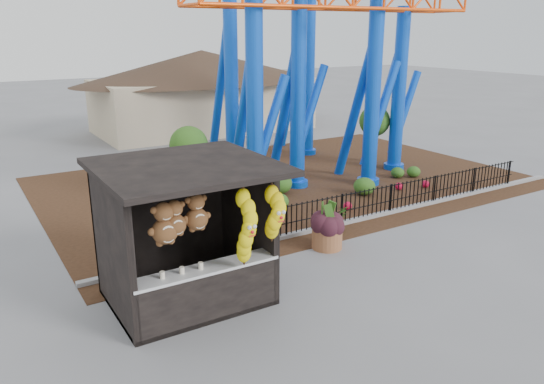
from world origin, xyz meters
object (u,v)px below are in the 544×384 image
prize_booth (190,238)px  roller_coaster (309,9)px  terracotta_planter (327,238)px  potted_plant (335,219)px

prize_booth → roller_coaster: roller_coaster is taller
terracotta_planter → potted_plant: 1.28m
prize_booth → potted_plant: bearing=18.8°
terracotta_planter → potted_plant: potted_plant is taller
terracotta_planter → potted_plant: (0.93, 0.86, 0.11)m
roller_coaster → potted_plant: size_ratio=13.80×
terracotta_planter → potted_plant: bearing=42.8°
prize_booth → potted_plant: 5.69m
potted_plant → roller_coaster: bearing=57.5°
roller_coaster → terracotta_planter: size_ratio=13.32×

